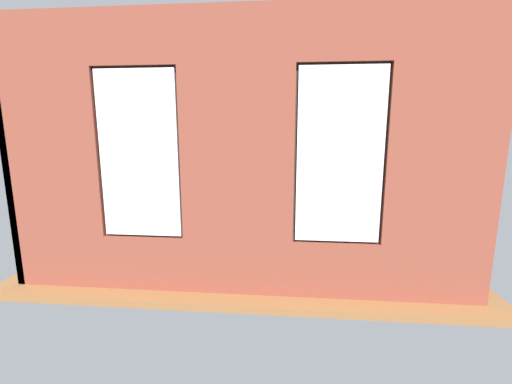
{
  "coord_description": "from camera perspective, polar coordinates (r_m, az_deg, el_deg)",
  "views": [
    {
      "loc": [
        -0.64,
        6.63,
        2.14
      ],
      "look_at": [
        -0.03,
        0.4,
        0.95
      ],
      "focal_mm": 24.0,
      "sensor_mm": 36.0,
      "label": 1
    }
  ],
  "objects": [
    {
      "name": "potted_plant_corner_near_left",
      "position": [
        8.83,
        17.7,
        -0.2
      ],
      "size": [
        0.8,
        0.87,
        1.27
      ],
      "color": "brown",
      "rests_on": "ground_plane"
    },
    {
      "name": "white_wall_right",
      "position": [
        7.41,
        -24.23,
        6.85
      ],
      "size": [
        0.1,
        4.71,
        3.51
      ],
      "primitive_type": "cube",
      "color": "silver",
      "rests_on": "ground_plane"
    },
    {
      "name": "couch_by_window",
      "position": [
        5.16,
        -0.84,
        -9.74
      ],
      "size": [
        1.89,
        0.87,
        0.8
      ],
      "color": "black",
      "rests_on": "ground_plane"
    },
    {
      "name": "potted_plant_corner_far_left",
      "position": [
        5.26,
        26.53,
        -5.78
      ],
      "size": [
        1.1,
        1.13,
        1.43
      ],
      "color": "#47423D",
      "rests_on": "ground_plane"
    },
    {
      "name": "couch_left",
      "position": [
        6.4,
        21.12,
        -6.4
      ],
      "size": [
        0.93,
        1.91,
        0.8
      ],
      "rotation": [
        0.0,
        0.0,
        1.54
      ],
      "color": "black",
      "rests_on": "ground_plane"
    },
    {
      "name": "papasan_chair",
      "position": [
        8.48,
        -4.52,
        -0.85
      ],
      "size": [
        1.07,
        1.07,
        0.68
      ],
      "color": "olive",
      "rests_on": "ground_plane"
    },
    {
      "name": "potted_plant_mid_room_small",
      "position": [
        7.55,
        6.72,
        -3.02
      ],
      "size": [
        0.27,
        0.27,
        0.53
      ],
      "color": "#9E5638",
      "rests_on": "ground_plane"
    },
    {
      "name": "media_console",
      "position": [
        7.57,
        -21.05,
        -4.5
      ],
      "size": [
        1.02,
        0.42,
        0.48
      ],
      "primitive_type": "cube",
      "color": "black",
      "rests_on": "ground_plane"
    },
    {
      "name": "brick_wall_with_windows",
      "position": [
        4.22,
        -3.18,
        5.24
      ],
      "size": [
        6.14,
        0.3,
        3.51
      ],
      "color": "brown",
      "rests_on": "ground_plane"
    },
    {
      "name": "table_plant_small",
      "position": [
        6.7,
        0.88,
        -2.71
      ],
      "size": [
        0.18,
        0.18,
        0.28
      ],
      "color": "brown",
      "rests_on": "coffee_table"
    },
    {
      "name": "coffee_table",
      "position": [
        6.74,
        0.87,
        -4.34
      ],
      "size": [
        1.44,
        0.89,
        0.43
      ],
      "color": "#A87547",
      "rests_on": "ground_plane"
    },
    {
      "name": "candle_jar",
      "position": [
        6.64,
        -2.95,
        -3.76
      ],
      "size": [
        0.08,
        0.08,
        0.09
      ],
      "primitive_type": "cylinder",
      "color": "#B7333D",
      "rests_on": "coffee_table"
    },
    {
      "name": "cup_ceramic",
      "position": [
        6.85,
        4.3,
        -3.31
      ],
      "size": [
        0.08,
        0.08,
        0.09
      ],
      "primitive_type": "cylinder",
      "color": "#B23D38",
      "rests_on": "coffee_table"
    },
    {
      "name": "potted_plant_beside_window_right",
      "position": [
        5.37,
        -18.44,
        -5.19
      ],
      "size": [
        0.83,
        0.83,
        1.09
      ],
      "color": "#47423D",
      "rests_on": "ground_plane"
    },
    {
      "name": "ground_plane",
      "position": [
        7.01,
        0.05,
        -7.43
      ],
      "size": [
        6.74,
        5.71,
        0.1
      ],
      "primitive_type": "cube",
      "color": "brown"
    },
    {
      "name": "remote_gray",
      "position": [
        6.85,
        -0.56,
        -3.59
      ],
      "size": [
        0.18,
        0.1,
        0.02
      ],
      "primitive_type": "cube",
      "rotation": [
        0.0,
        0.0,
        1.26
      ],
      "color": "#59595B",
      "rests_on": "coffee_table"
    },
    {
      "name": "tv_flatscreen",
      "position": [
        7.45,
        -21.35,
        -0.08
      ],
      "size": [
        0.99,
        0.2,
        0.71
      ],
      "color": "black",
      "rests_on": "media_console"
    }
  ]
}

